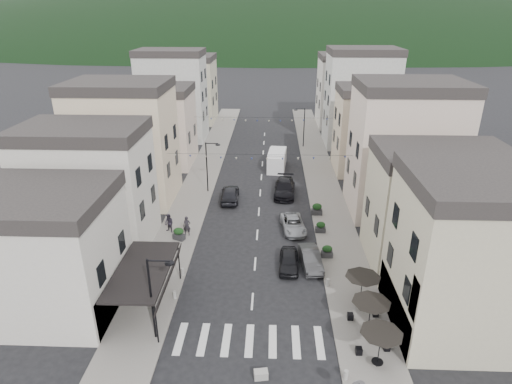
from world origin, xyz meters
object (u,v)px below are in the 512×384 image
(parked_car_c, at_px, (293,224))
(parked_car_d, at_px, (285,188))
(pedestrian_a, at_px, (187,226))
(parked_car_a, at_px, (289,261))
(delivery_van, at_px, (277,159))
(pedestrian_b, at_px, (169,223))
(parked_car_e, at_px, (230,194))
(parked_car_b, at_px, (311,259))

(parked_car_c, height_order, parked_car_d, parked_car_d)
(pedestrian_a, bearing_deg, parked_car_a, -32.19)
(delivery_van, bearing_deg, parked_car_c, -80.04)
(parked_car_a, xyz_separation_m, pedestrian_a, (-9.34, 4.97, 0.40))
(parked_car_c, relative_size, pedestrian_b, 2.50)
(parked_car_e, bearing_deg, delivery_van, -119.12)
(parked_car_c, xyz_separation_m, pedestrian_b, (-11.76, -0.99, 0.40))
(parked_car_a, height_order, pedestrian_b, pedestrian_b)
(parked_car_e, xyz_separation_m, pedestrian_a, (-3.25, -8.24, 0.25))
(parked_car_e, distance_m, pedestrian_b, 9.19)
(parked_car_a, xyz_separation_m, parked_car_c, (0.62, 6.52, -0.03))
(parked_car_a, relative_size, parked_car_c, 0.86)
(parked_car_c, bearing_deg, parked_car_a, -102.68)
(parked_car_b, height_order, delivery_van, delivery_van)
(pedestrian_a, bearing_deg, delivery_van, 61.36)
(pedestrian_a, bearing_deg, parked_car_c, 4.69)
(parked_car_d, bearing_deg, parked_car_a, -86.63)
(pedestrian_b, bearing_deg, parked_car_a, 3.29)
(pedestrian_a, bearing_deg, parked_car_d, 43.07)
(parked_car_b, xyz_separation_m, parked_car_e, (-7.89, 12.86, 0.12))
(parked_car_e, bearing_deg, parked_car_b, 119.08)
(parked_car_e, height_order, delivery_van, delivery_van)
(parked_car_b, bearing_deg, parked_car_c, 94.27)
(parked_car_c, bearing_deg, parked_car_b, -86.43)
(parked_car_a, bearing_deg, parked_car_d, 92.06)
(parked_car_a, distance_m, parked_car_d, 15.07)
(parked_car_b, height_order, parked_car_d, parked_car_d)
(parked_car_a, height_order, parked_car_b, parked_car_b)
(parked_car_b, bearing_deg, pedestrian_b, 151.61)
(parked_car_c, height_order, parked_car_e, parked_car_e)
(parked_car_b, relative_size, pedestrian_b, 2.32)
(parked_car_b, bearing_deg, pedestrian_a, 150.92)
(parked_car_c, xyz_separation_m, parked_car_d, (-0.62, 8.55, 0.18))
(parked_car_e, height_order, pedestrian_b, pedestrian_b)
(parked_car_a, distance_m, parked_car_e, 14.54)
(delivery_van, relative_size, pedestrian_b, 3.07)
(parked_car_c, height_order, pedestrian_a, pedestrian_a)
(parked_car_b, xyz_separation_m, parked_car_c, (-1.18, 6.17, -0.06))
(parked_car_e, distance_m, pedestrian_a, 8.86)
(parked_car_a, bearing_deg, pedestrian_a, 154.06)
(parked_car_d, relative_size, parked_car_e, 1.16)
(parked_car_b, distance_m, pedestrian_a, 12.06)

